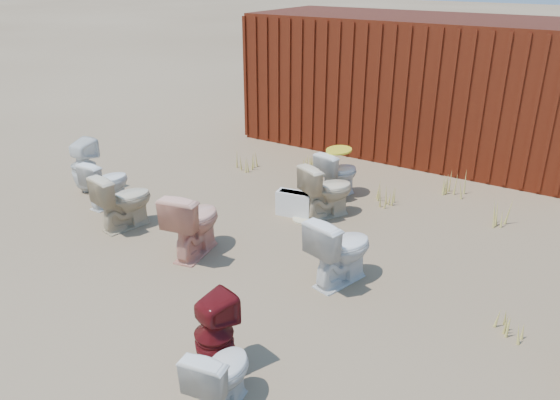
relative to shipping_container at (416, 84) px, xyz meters
The scene contains 21 objects.
ground 5.34m from the shipping_container, 90.00° to the right, with size 100.00×100.00×0.00m, color brown.
shipping_container is the anchor object (origin of this frame).
toilet_front_a 5.78m from the shipping_container, 118.11° to the right, with size 0.39×0.68×0.70m, color white.
toilet_front_pink 5.55m from the shipping_container, 97.02° to the right, with size 0.47×0.82×0.84m, color #ECA188.
toilet_front_c 5.26m from the shipping_container, 77.83° to the right, with size 0.45×0.79×0.80m, color white.
toilet_front_maroon 7.05m from the shipping_container, 82.91° to the right, with size 0.34×0.34×0.75m, color #601014.
toilet_front_e 7.42m from the shipping_container, 80.74° to the right, with size 0.36×0.64×0.65m, color silver.
toilet_back_a 5.98m from the shipping_container, 124.78° to the right, with size 0.37×0.38×0.83m, color white.
toilet_back_beige_left 5.80m from the shipping_container, 109.65° to the right, with size 0.43×0.75×0.77m, color beige.
toilet_back_beige_right 3.73m from the shipping_container, 87.61° to the right, with size 0.43×0.75×0.77m, color beige.
toilet_back_yellowlid 3.04m from the shipping_container, 91.08° to the right, with size 0.40×0.70×0.71m, color silver.
yellow_lid 2.96m from the shipping_container, 91.08° to the right, with size 0.36×0.45×0.03m, color yellow.
loose_tank 4.01m from the shipping_container, 93.37° to the right, with size 0.50×0.20×0.35m, color silver.
loose_lid_near 4.03m from the shipping_container, 90.23° to the right, with size 0.38×0.49×0.02m, color beige.
loose_lid_far 3.55m from the shipping_container, 96.00° to the right, with size 0.36×0.47×0.02m, color tan.
weed_clump_a 3.47m from the shipping_container, 125.64° to the right, with size 0.36×0.36×0.29m, color #B8A749.
weed_clump_b 3.10m from the shipping_container, 77.13° to the right, with size 0.32×0.32×0.26m, color #B8A749.
weed_clump_c 3.62m from the shipping_container, 48.24° to the right, with size 0.36×0.36×0.35m, color #B8A749.
weed_clump_d 2.56m from the shipping_container, 115.13° to the right, with size 0.30×0.30×0.25m, color #B8A749.
weed_clump_e 2.61m from the shipping_container, 53.80° to the right, with size 0.34×0.34×0.34m, color #B8A749.
weed_clump_f 5.92m from the shipping_container, 60.50° to the right, with size 0.28×0.28×0.21m, color #B8A749.
Camera 1 is at (3.37, -4.61, 3.24)m, focal length 35.00 mm.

